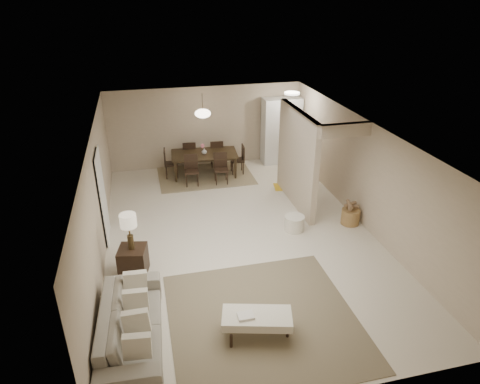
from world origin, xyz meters
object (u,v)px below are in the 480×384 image
object	(u,v)px
pantry_cabinet	(281,131)
dining_table	(205,165)
side_table	(133,261)
wicker_basket	(350,217)
round_pouf	(294,223)
ottoman_bench	(257,319)
sofa	(131,325)

from	to	relation	value
pantry_cabinet	dining_table	distance (m)	2.72
side_table	dining_table	bearing A→B (deg)	64.44
side_table	dining_table	xyz separation A→B (m)	(2.18, 4.56, 0.05)
pantry_cabinet	dining_table	world-z (taller)	pantry_cabinet
wicker_basket	dining_table	bearing A→B (deg)	128.20
round_pouf	pantry_cabinet	bearing A→B (deg)	76.15
ottoman_bench	side_table	size ratio (longest dim) A/B	2.12
pantry_cabinet	round_pouf	bearing A→B (deg)	-103.85
ottoman_bench	round_pouf	bearing A→B (deg)	74.54
sofa	wicker_basket	distance (m)	5.84
sofa	side_table	bearing A→B (deg)	1.56
pantry_cabinet	wicker_basket	xyz separation A→B (m)	(0.38, -4.27, -0.86)
ottoman_bench	round_pouf	size ratio (longest dim) A/B	2.64
round_pouf	dining_table	distance (m)	4.02
ottoman_bench	wicker_basket	size ratio (longest dim) A/B	2.79
ottoman_bench	wicker_basket	bearing A→B (deg)	58.05
pantry_cabinet	round_pouf	xyz separation A→B (m)	(-1.05, -4.25, -0.87)
pantry_cabinet	sofa	bearing A→B (deg)	-124.53
sofa	dining_table	size ratio (longest dim) A/B	1.23
side_table	wicker_basket	bearing A→B (deg)	9.03
wicker_basket	pantry_cabinet	bearing A→B (deg)	95.03
side_table	ottoman_bench	bearing A→B (deg)	-48.41
sofa	dining_table	xyz separation A→B (m)	(2.23, 6.45, -0.01)
side_table	pantry_cabinet	bearing A→B (deg)	46.96
round_pouf	wicker_basket	world-z (taller)	wicker_basket
ottoman_bench	wicker_basket	distance (m)	4.38
pantry_cabinet	sofa	world-z (taller)	pantry_cabinet
round_pouf	wicker_basket	bearing A→B (deg)	-0.91
wicker_basket	sofa	bearing A→B (deg)	-152.42
sofa	side_table	xyz separation A→B (m)	(0.05, 1.89, -0.06)
dining_table	sofa	bearing A→B (deg)	-104.31
sofa	round_pouf	bearing A→B (deg)	-50.92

